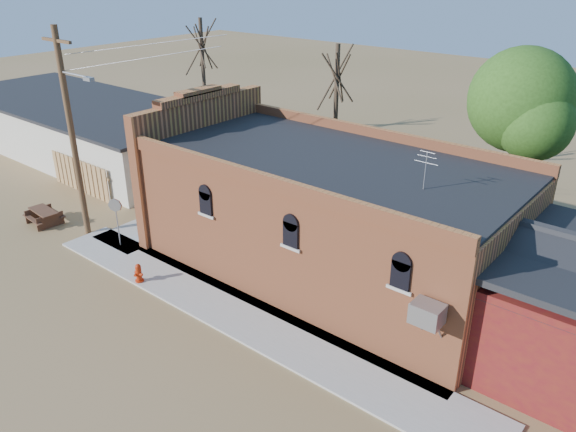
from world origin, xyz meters
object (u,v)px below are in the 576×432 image
Objects in this scene: fire_hydrant at (139,273)px; trash_barrel at (145,228)px; stop_sign at (116,210)px; utility_pole at (72,131)px; brick_bar at (321,213)px; picnic_table at (44,215)px.

fire_hydrant is 3.72m from trash_barrel.
fire_hydrant is at bearing -30.93° from stop_sign.
stop_sign is at bearing 132.09° from fire_hydrant.
utility_pole reaches higher than stop_sign.
brick_bar is at bearing 20.87° from stop_sign.
picnic_table is (-12.29, -4.99, -1.89)m from brick_bar.
brick_bar reaches higher than stop_sign.
trash_barrel is 0.52× the size of picnic_table.
trash_barrel is 5.34m from picnic_table.
utility_pole is 4.18× the size of stop_sign.
trash_barrel is (-7.33, -3.02, -1.80)m from brick_bar.
brick_bar is 9.43× the size of picnic_table.
utility_pole is 9.90× the size of trash_barrel.
brick_bar reaches higher than fire_hydrant.
trash_barrel is at bearing 114.29° from fire_hydrant.
picnic_table is (-7.76, 0.48, 0.00)m from fire_hydrant.
utility_pole is at bearing 176.71° from stop_sign.
utility_pole is 3.73m from stop_sign.
trash_barrel reaches higher than fire_hydrant.
picnic_table is (-4.96, -1.97, -0.09)m from trash_barrel.
brick_bar is at bearing 23.69° from utility_pole.
utility_pole is at bearing 142.84° from fire_hydrant.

